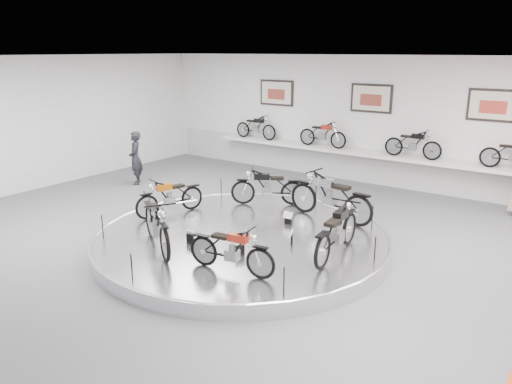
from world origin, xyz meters
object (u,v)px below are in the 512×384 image
Objects in this scene: bike_d at (157,223)px; bike_f at (337,231)px; display_platform at (242,240)px; bike_c at (170,196)px; bike_b at (268,187)px; bike_e at (231,249)px; shelf at (364,154)px; visitor at (136,158)px; bike_a at (330,196)px.

bike_d is 3.54m from bike_f.
display_platform is 2.27m from bike_c.
bike_d is at bearing 55.75° from bike_b.
bike_e is at bearing 78.14° from bike_c.
shelf is 6.83× the size of bike_b.
display_platform is at bearing 23.58° from visitor.
bike_c is 0.86× the size of bike_d.
visitor reaches higher than display_platform.
visitor is at bearing -144.96° from shelf.
bike_a is 1.06× the size of bike_d.
bike_a is at bearing -75.93° from shelf.
bike_a reaches higher than bike_b.
display_platform is at bearing 105.15° from bike_c.
bike_e is at bearing 83.06° from bike_b.
bike_a is at bearing 60.31° from display_platform.
bike_f reaches higher than bike_c.
bike_d is (-0.86, -8.06, -0.17)m from shelf.
bike_e is 0.88× the size of visitor.
bike_f reaches higher than shelf.
bike_b is 0.90× the size of bike_d.
bike_c is (-2.19, -6.37, -0.25)m from shelf.
bike_a reaches higher than display_platform.
bike_c is (-1.47, -2.03, -0.02)m from bike_b.
visitor is (-6.95, 3.92, 0.11)m from bike_e.
display_platform is 2.05m from bike_e.
bike_c reaches higher than bike_e.
bike_c is at bearing 13.65° from visitor.
bike_b is (-0.72, -4.33, -0.23)m from shelf.
display_platform is 3.79× the size of visitor.
bike_c is at bearing 179.12° from display_platform.
shelf is at bearing 79.44° from visitor.
bike_b is (-1.84, 0.11, -0.09)m from bike_a.
bike_d is 1.03× the size of bike_f.
bike_b is 3.56m from bike_f.
bike_e is at bearing -82.68° from shelf.
visitor reaches higher than bike_c.
shelf is 4.58m from bike_a.
bike_f is at bearing -70.57° from shelf.
bike_d is (-0.14, -3.72, 0.05)m from bike_b.
bike_f is (1.19, 1.75, 0.08)m from bike_e.
bike_e reaches higher than display_platform.
display_platform is 2.36m from bike_a.
bike_f is at bearing 1.94° from display_platform.
bike_e is (1.90, -0.02, -0.09)m from bike_d.
bike_c is 2.15m from bike_d.
visitor is at bearing 3.52° from bike_a.
visitor is (-3.73, 2.22, 0.09)m from bike_c.
bike_b is at bearing 2.44° from bike_a.
bike_a is (1.11, -4.45, -0.14)m from shelf.
bike_a is 1.29× the size of bike_e.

